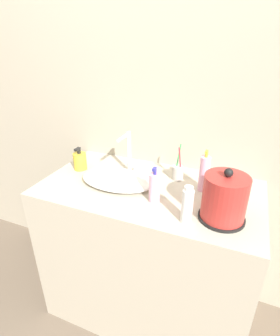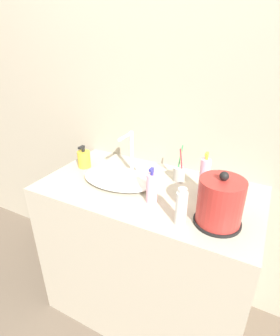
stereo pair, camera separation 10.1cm
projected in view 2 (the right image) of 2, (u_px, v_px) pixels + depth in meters
name	position (u px, v px, depth m)	size (l,w,h in m)	color
wall_back	(176.00, 93.00, 1.40)	(6.00, 0.04, 2.60)	#ADA38E
vanity_counter	(148.00, 253.00, 1.52)	(1.11, 0.60, 0.88)	#B7AD99
sink_basin	(118.00, 178.00, 1.37)	(0.39, 0.25, 0.05)	white
faucet	(131.00, 151.00, 1.43)	(0.06, 0.14, 0.24)	silver
electric_kettle	(220.00, 204.00, 1.03)	(0.19, 0.19, 0.23)	black
toothbrush_cup	(179.00, 174.00, 1.38)	(0.06, 0.06, 0.20)	#B7B2A8
lotion_bottle	(152.00, 188.00, 1.18)	(0.05, 0.05, 0.17)	#EAA8C6
shampoo_bottle	(204.00, 176.00, 1.25)	(0.05, 0.05, 0.21)	#EAA8C6
mouthwash_bottle	(84.00, 159.00, 1.53)	(0.07, 0.07, 0.13)	gold
hand_cream_bottle	(181.00, 207.00, 1.03)	(0.05, 0.05, 0.17)	white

